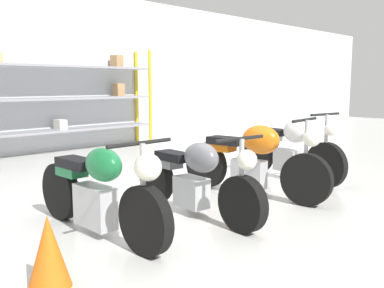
{
  "coord_description": "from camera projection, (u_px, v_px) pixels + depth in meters",
  "views": [
    {
      "loc": [
        -3.95,
        -3.6,
        1.49
      ],
      "look_at": [
        0.0,
        0.4,
        0.7
      ],
      "focal_mm": 40.0,
      "sensor_mm": 36.0,
      "label": 1
    }
  ],
  "objects": [
    {
      "name": "motorcycle_orange",
      "position": [
        254.0,
        159.0,
        5.67
      ],
      "size": [
        0.64,
        2.19,
        1.08
      ],
      "rotation": [
        0.0,
        0.0,
        -1.45
      ],
      "color": "black",
      "rests_on": "ground_plane"
    },
    {
      "name": "motorcycle_green",
      "position": [
        99.0,
        191.0,
        4.17
      ],
      "size": [
        0.68,
        2.1,
        1.01
      ],
      "rotation": [
        0.0,
        0.0,
        -1.55
      ],
      "color": "black",
      "rests_on": "ground_plane"
    },
    {
      "name": "back_wall",
      "position": [
        27.0,
        69.0,
        9.0
      ],
      "size": [
        30.0,
        0.08,
        3.6
      ],
      "color": "silver",
      "rests_on": "ground_plane"
    },
    {
      "name": "motorcycle_white",
      "position": [
        289.0,
        148.0,
        6.68
      ],
      "size": [
        0.64,
        2.04,
        1.08
      ],
      "rotation": [
        0.0,
        0.0,
        -1.72
      ],
      "color": "black",
      "rests_on": "ground_plane"
    },
    {
      "name": "traffic_cone",
      "position": [
        49.0,
        252.0,
        3.12
      ],
      "size": [
        0.32,
        0.32,
        0.55
      ],
      "color": "orange",
      "rests_on": "ground_plane"
    },
    {
      "name": "motorcycle_grey",
      "position": [
        195.0,
        178.0,
        4.83
      ],
      "size": [
        0.66,
        2.09,
        0.97
      ],
      "rotation": [
        0.0,
        0.0,
        -1.66
      ],
      "color": "black",
      "rests_on": "ground_plane"
    },
    {
      "name": "ground_plane",
      "position": [
        214.0,
        201.0,
        5.49
      ],
      "size": [
        30.0,
        30.0,
        0.0
      ],
      "primitive_type": "plane",
      "color": "silver"
    },
    {
      "name": "shelving_rack",
      "position": [
        57.0,
        97.0,
        9.14
      ],
      "size": [
        4.92,
        0.63,
        2.31
      ],
      "color": "gold",
      "rests_on": "ground_plane"
    }
  ]
}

